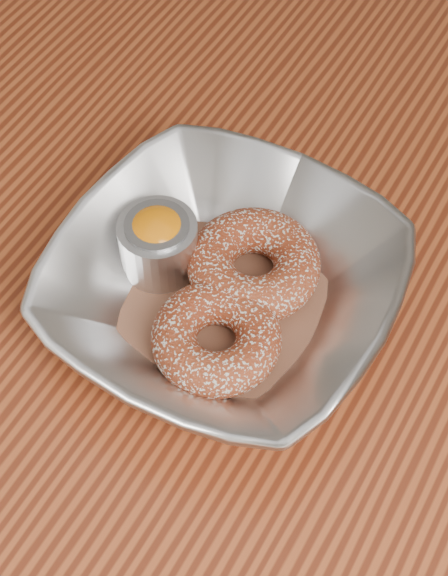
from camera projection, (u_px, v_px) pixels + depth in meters
The scene contains 6 objects.
table at pixel (311, 390), 0.71m from camera, with size 1.20×0.80×0.75m.
serving_bowl at pixel (224, 289), 0.61m from camera, with size 0.24×0.24×0.06m, color silver.
parchment at pixel (224, 305), 0.63m from camera, with size 0.14×0.14×0.00m, color brown.
donut_back at pixel (254, 264), 0.63m from camera, with size 0.10×0.10×0.03m, color maroon.
donut_front at pixel (216, 338), 0.59m from camera, with size 0.09×0.09×0.03m, color maroon.
ramekin at pixel (158, 242), 0.63m from camera, with size 0.06×0.06×0.05m.
Camera 1 is at (0.11, -0.33, 1.28)m, focal length 55.00 mm.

